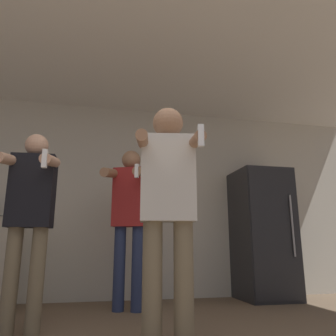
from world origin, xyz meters
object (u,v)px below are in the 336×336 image
Objects in this scene: person_spectator_back at (129,211)px; person_man_side at (30,209)px; refrigerator at (263,233)px; person_woman_foreground at (168,201)px.

person_man_side is at bearing -139.17° from person_spectator_back.
refrigerator is 2.92m from person_man_side.
refrigerator is 2.43m from person_woman_foreground.
refrigerator is 1.03× the size of person_man_side.
person_woman_foreground is 1.04× the size of person_man_side.
refrigerator is 1.85m from person_spectator_back.
person_woman_foreground is at bearing -132.85° from refrigerator.
refrigerator is at bearing 12.67° from person_spectator_back.
person_man_side is at bearing 149.05° from person_woman_foreground.
person_man_side is 1.17m from person_spectator_back.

